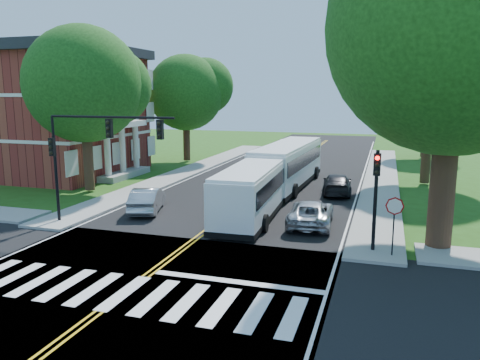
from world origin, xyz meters
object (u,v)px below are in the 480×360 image
at_px(signal_ne, 376,187).
at_px(dark_sedan, 337,184).
at_px(bus_follow, 288,164).
at_px(suv, 311,213).
at_px(signal_nw, 91,144).
at_px(hatchback, 147,200).
at_px(bus_lead, 256,188).

distance_m(signal_ne, dark_sedan, 12.62).
bearing_deg(signal_ne, bus_follow, 115.73).
relative_size(signal_ne, suv, 0.92).
bearing_deg(signal_nw, suv, 18.75).
xyz_separation_m(signal_ne, suv, (-3.29, 3.64, -2.29)).
distance_m(signal_nw, dark_sedan, 16.95).
bearing_deg(hatchback, signal_ne, 146.57).
bearing_deg(bus_follow, hatchback, 59.46).
xyz_separation_m(signal_ne, hatchback, (-13.00, 3.67, -2.23)).
height_order(hatchback, dark_sedan, hatchback).
relative_size(signal_nw, bus_lead, 0.62).
bearing_deg(signal_ne, hatchback, 164.25).
bearing_deg(bus_follow, signal_nw, 63.50).
xyz_separation_m(bus_follow, dark_sedan, (3.80, -1.56, -1.02)).
height_order(bus_follow, suv, bus_follow).
relative_size(bus_lead, bus_follow, 0.91).
bearing_deg(bus_lead, signal_nw, 32.20).
xyz_separation_m(signal_nw, signal_ne, (14.06, 0.01, -1.41)).
xyz_separation_m(bus_follow, hatchback, (-6.42, -10.00, -0.98)).
relative_size(hatchback, dark_sedan, 0.92).
relative_size(bus_lead, hatchback, 2.61).
distance_m(bus_follow, hatchback, 11.92).
height_order(suv, dark_sedan, dark_sedan).
height_order(hatchback, suv, hatchback).
bearing_deg(bus_lead, bus_follow, -93.30).
bearing_deg(bus_follow, bus_lead, 91.30).
distance_m(suv, dark_sedan, 8.48).
distance_m(hatchback, suv, 9.71).
relative_size(signal_ne, bus_follow, 0.35).
bearing_deg(bus_follow, signal_ne, 117.88).
xyz_separation_m(signal_nw, dark_sedan, (11.27, 12.12, -3.68)).
distance_m(hatchback, dark_sedan, 13.25).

